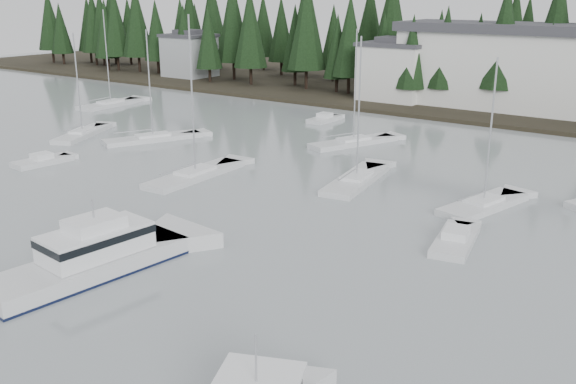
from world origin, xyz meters
name	(u,v)px	position (x,y,z in m)	size (l,w,h in m)	color
far_shore_land	(557,98)	(0.00, 97.00, 0.00)	(240.00, 54.00, 1.00)	black
conifer_treeline	(536,109)	(0.00, 86.00, 0.00)	(200.00, 22.00, 20.00)	black
house_west	(395,70)	(-18.00, 79.00, 4.65)	(9.54, 7.42, 8.75)	silver
house_far_west	(189,54)	(-60.00, 81.00, 4.40)	(8.48, 7.42, 8.25)	#999EA0
harbor_inn	(510,67)	(-2.96, 82.34, 5.78)	(29.50, 11.50, 10.90)	silver
cabin_cruiser_center	(92,261)	(-5.35, 16.61, 0.75)	(4.84, 12.02, 5.03)	silver
sailboat_1	(111,105)	(-48.99, 53.77, 0.07)	(3.81, 10.35, 13.53)	silver
sailboat_3	(83,135)	(-35.96, 39.16, 0.06)	(6.14, 9.63, 11.68)	silver
sailboat_4	(196,176)	(-14.28, 34.40, 0.07)	(3.09, 10.67, 14.12)	silver
sailboat_5	(483,207)	(8.67, 40.96, 0.06)	(4.50, 8.78, 11.53)	silver
sailboat_6	(153,140)	(-27.86, 42.08, 0.06)	(6.50, 10.55, 12.14)	silver
sailboat_10	(357,182)	(-2.26, 41.18, 0.06)	(4.28, 10.43, 12.52)	silver
sailboat_11	(353,144)	(-9.51, 53.11, 0.06)	(6.05, 10.28, 12.31)	silver
runabout_0	(42,163)	(-28.95, 29.34, 0.13)	(2.68, 5.47, 1.42)	silver
runabout_1	(455,242)	(9.70, 32.95, 0.13)	(3.36, 6.47, 1.42)	silver
runabout_3	(325,120)	(-18.73, 61.91, 0.13)	(2.29, 5.10, 1.42)	silver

